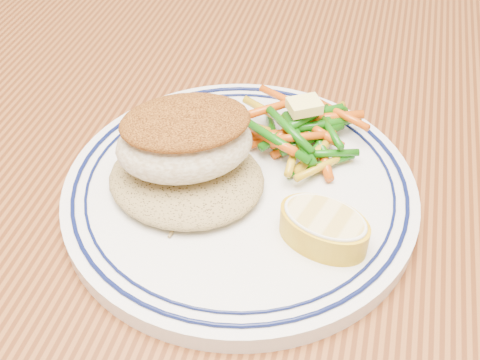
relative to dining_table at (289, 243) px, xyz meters
name	(u,v)px	position (x,y,z in m)	size (l,w,h in m)	color
dining_table	(289,243)	(0.00, 0.00, 0.00)	(1.50, 0.90, 0.75)	#532810
plate	(240,190)	(-0.03, -0.05, 0.11)	(0.26, 0.26, 0.02)	white
rice_pilaf	(186,176)	(-0.07, -0.06, 0.12)	(0.12, 0.10, 0.02)	olive
fish_fillet	(185,139)	(-0.07, -0.05, 0.15)	(0.12, 0.11, 0.05)	beige
vegetable_pile	(302,132)	(0.00, 0.01, 0.13)	(0.11, 0.11, 0.03)	#BF4809
butter_pat	(304,106)	(0.00, 0.02, 0.15)	(0.02, 0.02, 0.01)	#FFF17C
lemon_wedge	(324,227)	(0.03, -0.09, 0.13)	(0.07, 0.07, 0.02)	gold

